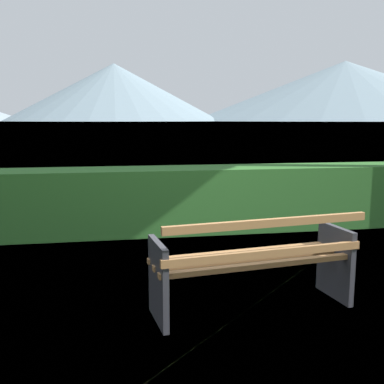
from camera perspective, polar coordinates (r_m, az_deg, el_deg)
ground_plane at (r=4.11m, az=7.51°, el=-14.39°), size 1400.00×1400.00×0.00m
water_surface at (r=309.73m, az=-9.68°, el=8.77°), size 620.00×620.00×0.00m
park_bench at (r=3.91m, az=8.02°, el=-8.96°), size 1.82×0.81×0.87m
hedge_row at (r=6.66m, az=0.29°, el=-0.89°), size 7.17×0.79×0.94m
distant_hills at (r=580.35m, az=0.30°, el=12.52°), size 928.45×401.82×77.72m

